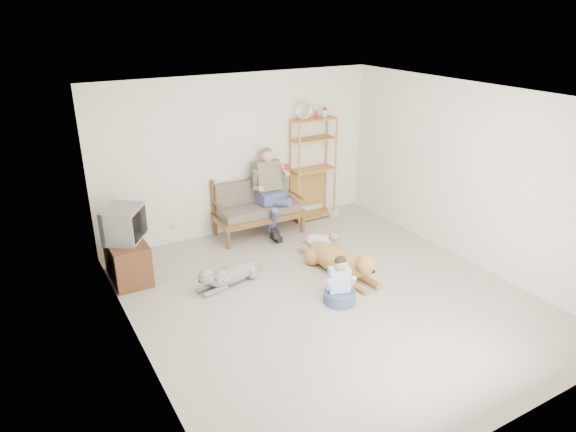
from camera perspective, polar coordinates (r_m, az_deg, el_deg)
floor at (r=7.12m, az=4.51°, el=-8.99°), size 5.50×5.50×0.00m
ceiling at (r=6.17m, az=5.27°, el=13.00°), size 5.50×5.50×0.00m
wall_back at (r=8.80m, az=-5.36°, el=6.79°), size 5.00×0.00×5.00m
wall_front at (r=4.76m, az=24.14°, el=-9.26°), size 5.00×0.00×5.00m
wall_left at (r=5.59m, az=-16.83°, el=-3.42°), size 0.00×5.50×5.50m
wall_right at (r=8.14m, az=19.58°, el=4.29°), size 0.00×5.50×5.50m
loveseat at (r=8.86m, az=-3.47°, el=1.07°), size 1.52×0.74×0.95m
man at (r=8.71m, az=-1.78°, el=2.13°), size 0.57×0.81×1.31m
etagere at (r=9.36m, az=2.78°, el=5.33°), size 0.83×0.36×2.18m
book_stack at (r=9.76m, az=5.08°, el=0.39°), size 0.22×0.19×0.12m
tv_stand at (r=7.77m, az=-17.46°, el=-4.66°), size 0.50×0.90×0.60m
crt_tv at (r=7.59m, az=-17.75°, el=-0.83°), size 0.71×0.75×0.49m
wall_outlet at (r=8.72m, az=-12.54°, el=-1.12°), size 0.12×0.02×0.08m
golden_retriever at (r=7.61m, az=5.99°, el=-5.06°), size 0.54×1.68×0.51m
shaggy_dog at (r=7.38m, az=-6.73°, el=-6.54°), size 1.22×0.48×0.37m
terrier at (r=8.53m, az=3.97°, el=-2.58°), size 0.50×0.53×0.25m
child at (r=6.91m, az=5.74°, el=-7.71°), size 0.43×0.43×0.68m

